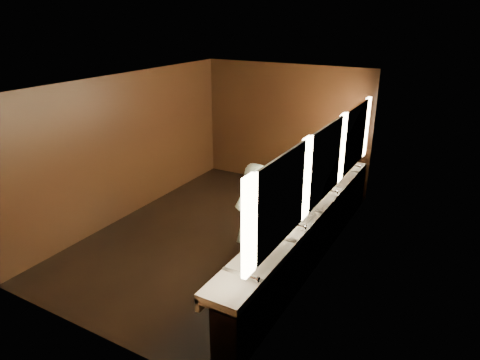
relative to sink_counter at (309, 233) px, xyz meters
name	(u,v)px	position (x,y,z in m)	size (l,w,h in m)	color
floor	(216,234)	(-1.79, 0.00, -0.50)	(6.00, 6.00, 0.00)	black
ceiling	(213,81)	(-1.79, 0.00, 2.30)	(4.00, 6.00, 0.02)	#2D2D2B
wall_back	(285,126)	(-1.79, 3.00, 0.90)	(4.00, 0.02, 2.80)	black
wall_front	(76,236)	(-1.79, -3.00, 0.90)	(4.00, 0.02, 2.80)	black
wall_left	(128,146)	(-3.79, 0.00, 0.90)	(0.02, 6.00, 2.80)	black
wall_right	(325,184)	(0.21, 0.00, 0.90)	(0.02, 6.00, 2.80)	black
sink_counter	(309,233)	(0.00, 0.00, 0.00)	(0.55, 5.40, 1.01)	black
mirror_band	(326,162)	(0.19, 0.00, 1.25)	(0.06, 5.03, 1.15)	#FFE7B3
person	(252,218)	(-0.71, -0.66, 0.39)	(0.65, 0.43, 1.78)	#89C5CD
trash_bin	(237,306)	(-0.22, -1.96, -0.19)	(0.39, 0.39, 0.60)	black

